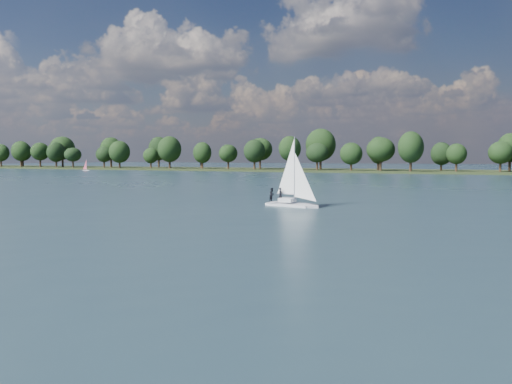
# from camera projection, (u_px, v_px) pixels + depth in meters

# --- Properties ---
(ground) EXTENTS (700.00, 700.00, 0.00)m
(ground) POSITION_uv_depth(u_px,v_px,m) (403.00, 188.00, 110.18)
(ground) COLOR #233342
(ground) RESTS_ON ground
(far_shore) EXTENTS (660.00, 40.00, 1.50)m
(far_shore) POSITION_uv_depth(u_px,v_px,m) (459.00, 173.00, 211.53)
(far_shore) COLOR black
(far_shore) RESTS_ON ground
(sailboat) EXTENTS (7.09, 3.67, 8.98)m
(sailboat) POSITION_uv_depth(u_px,v_px,m) (290.00, 186.00, 70.30)
(sailboat) COLOR silver
(sailboat) RESTS_ON ground
(dinghy_pink) EXTENTS (3.29, 1.82, 4.97)m
(dinghy_pink) POSITION_uv_depth(u_px,v_px,m) (87.00, 168.00, 242.38)
(dinghy_pink) COLOR white
(dinghy_pink) RESTS_ON ground
(pontoon) EXTENTS (4.31, 2.72, 0.50)m
(pontoon) POSITION_uv_depth(u_px,v_px,m) (21.00, 168.00, 282.70)
(pontoon) COLOR #585B5D
(pontoon) RESTS_ON ground
(treeline) EXTENTS (562.93, 74.46, 18.72)m
(treeline) POSITION_uv_depth(u_px,v_px,m) (461.00, 151.00, 206.88)
(treeline) COLOR black
(treeline) RESTS_ON ground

